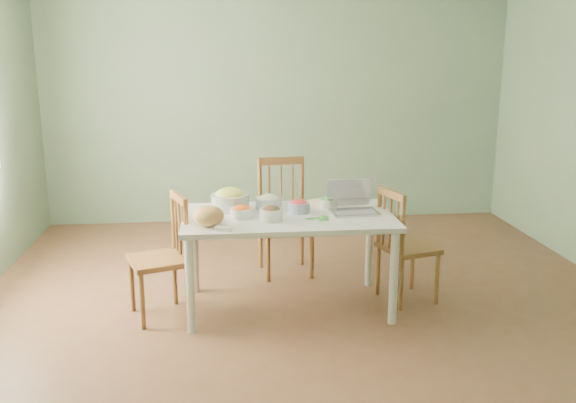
{
  "coord_description": "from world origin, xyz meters",
  "views": [
    {
      "loc": [
        -0.61,
        -4.33,
        1.88
      ],
      "look_at": [
        -0.16,
        0.02,
        0.81
      ],
      "focal_mm": 39.24,
      "sensor_mm": 36.0,
      "label": 1
    }
  ],
  "objects": [
    {
      "name": "chair_far",
      "position": [
        -0.1,
        0.74,
        0.49
      ],
      "size": [
        0.47,
        0.46,
        0.97
      ],
      "primitive_type": null,
      "rotation": [
        0.0,
        0.0,
        0.11
      ],
      "color": "#573415",
      "rests_on": "floor"
    },
    {
      "name": "chair_left",
      "position": [
        -1.09,
        -0.05,
        0.44
      ],
      "size": [
        0.48,
        0.49,
        0.89
      ],
      "primitive_type": null,
      "rotation": [
        0.0,
        0.0,
        -1.23
      ],
      "color": "#573415",
      "rests_on": "floor"
    },
    {
      "name": "laptop",
      "position": [
        0.33,
        0.01,
        0.82
      ],
      "size": [
        0.36,
        0.33,
        0.23
      ],
      "primitive_type": null,
      "rotation": [
        0.0,
        0.0,
        0.07
      ],
      "color": "silver",
      "rests_on": "dining_table"
    },
    {
      "name": "bowl_redpep",
      "position": [
        -0.07,
        0.08,
        0.76
      ],
      "size": [
        0.16,
        0.16,
        0.1
      ],
      "primitive_type": null,
      "rotation": [
        0.0,
        0.0,
        0.01
      ],
      "color": "red",
      "rests_on": "dining_table"
    },
    {
      "name": "flatbread",
      "position": [
        0.13,
        0.34,
        0.72
      ],
      "size": [
        0.23,
        0.23,
        0.02
      ],
      "primitive_type": "cylinder",
      "rotation": [
        0.0,
        0.0,
        0.25
      ],
      "color": "beige",
      "rests_on": "dining_table"
    },
    {
      "name": "bowl_carrot",
      "position": [
        -0.49,
        -0.02,
        0.75
      ],
      "size": [
        0.2,
        0.2,
        0.09
      ],
      "primitive_type": null,
      "rotation": [
        0.0,
        0.0,
        0.32
      ],
      "color": "orange",
      "rests_on": "dining_table"
    },
    {
      "name": "bowl_mushroom",
      "position": [
        -0.29,
        -0.12,
        0.76
      ],
      "size": [
        0.2,
        0.2,
        0.11
      ],
      "primitive_type": null,
      "rotation": [
        0.0,
        0.0,
        -0.35
      ],
      "color": "#4B2913",
      "rests_on": "dining_table"
    },
    {
      "name": "butter_stick",
      "position": [
        -0.62,
        -0.34,
        0.72
      ],
      "size": [
        0.12,
        0.06,
        0.03
      ],
      "primitive_type": "cube",
      "rotation": [
        0.0,
        0.0,
        -0.28
      ],
      "color": "beige",
      "rests_on": "dining_table"
    },
    {
      "name": "dining_table",
      "position": [
        -0.16,
        0.02,
        0.35
      ],
      "size": [
        1.51,
        0.85,
        0.71
      ],
      "primitive_type": null,
      "color": "white",
      "rests_on": "floor"
    },
    {
      "name": "chair_right",
      "position": [
        0.76,
        0.07,
        0.44
      ],
      "size": [
        0.46,
        0.47,
        0.87
      ],
      "primitive_type": null,
      "rotation": [
        0.0,
        0.0,
        1.86
      ],
      "color": "#573415",
      "rests_on": "floor"
    },
    {
      "name": "bowl_squash",
      "position": [
        -0.57,
        0.2,
        0.79
      ],
      "size": [
        0.33,
        0.33,
        0.16
      ],
      "primitive_type": null,
      "rotation": [
        0.0,
        0.0,
        -0.19
      ],
      "color": "#E2CA57",
      "rests_on": "dining_table"
    },
    {
      "name": "floor",
      "position": [
        0.0,
        0.0,
        0.0
      ],
      "size": [
        5.0,
        5.0,
        0.0
      ],
      "primitive_type": "cube",
      "color": "brown",
      "rests_on": "ground"
    },
    {
      "name": "wall_back",
      "position": [
        0.0,
        2.5,
        1.35
      ],
      "size": [
        5.0,
        0.0,
        2.7
      ],
      "primitive_type": "cube",
      "color": "gray",
      "rests_on": "ground"
    },
    {
      "name": "wall_front",
      "position": [
        0.0,
        -2.5,
        1.35
      ],
      "size": [
        5.0,
        0.0,
        2.7
      ],
      "primitive_type": "cube",
      "color": "gray",
      "rests_on": "ground"
    },
    {
      "name": "basil_bunch",
      "position": [
        0.04,
        -0.11,
        0.72
      ],
      "size": [
        0.19,
        0.19,
        0.02
      ],
      "primitive_type": null,
      "color": "#2D6B23",
      "rests_on": "dining_table"
    },
    {
      "name": "bowl_onion",
      "position": [
        -0.28,
        0.22,
        0.76
      ],
      "size": [
        0.24,
        0.24,
        0.11
      ],
      "primitive_type": null,
      "rotation": [
        0.0,
        0.0,
        -0.26
      ],
      "color": "beige",
      "rests_on": "dining_table"
    },
    {
      "name": "bread_boule",
      "position": [
        -0.72,
        -0.21,
        0.78
      ],
      "size": [
        0.28,
        0.28,
        0.14
      ],
      "primitive_type": "ellipsoid",
      "rotation": [
        0.0,
        0.0,
        -0.44
      ],
      "color": "tan",
      "rests_on": "dining_table"
    },
    {
      "name": "bowl_broccoli",
      "position": [
        0.17,
        0.21,
        0.75
      ],
      "size": [
        0.16,
        0.16,
        0.08
      ],
      "primitive_type": null,
      "rotation": [
        0.0,
        0.0,
        0.24
      ],
      "color": "#173919",
      "rests_on": "dining_table"
    }
  ]
}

